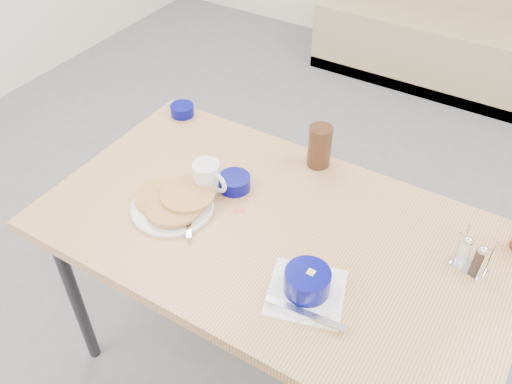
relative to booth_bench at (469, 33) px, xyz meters
The scene contains 10 objects.
booth_bench is the anchor object (origin of this frame).
dining_table 2.56m from the booth_bench, 90.00° to the right, with size 1.40×0.80×0.76m.
pancake_plate 2.67m from the booth_bench, 96.74° to the right, with size 0.27×0.26×0.05m.
coffee_mug 2.55m from the booth_bench, 96.15° to the right, with size 0.13×0.09×0.10m.
grits_setting 2.74m from the booth_bench, 85.93° to the right, with size 0.27×0.25×0.08m.
creamer_bowl 2.31m from the booth_bench, 105.28° to the right, with size 0.09×0.09×0.04m.
butter_bowl 2.49m from the booth_bench, 94.67° to the right, with size 0.10×0.10×0.05m.
amber_tumbler 2.25m from the booth_bench, 90.68° to the right, with size 0.08×0.08×0.15m, color #3B2212.
condiment_caddy 2.49m from the booth_bench, 77.44° to the right, with size 0.11×0.08×0.12m.
sugar_wrapper 2.56m from the booth_bench, 92.93° to the right, with size 0.04×0.02×0.00m, color #EA4E59.
Camera 1 is at (0.54, -0.74, 1.91)m, focal length 38.00 mm.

